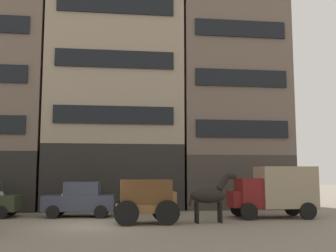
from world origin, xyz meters
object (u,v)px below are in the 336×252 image
object	(u,v)px
delivery_truck_far	(274,190)
sedan_parked_curb	(80,199)
cargo_wagon	(147,198)
draft_horse	(210,195)

from	to	relation	value
delivery_truck_far	sedan_parked_curb	xyz separation A→B (m)	(-10.01, 1.77, -0.51)
sedan_parked_curb	cargo_wagon	bearing A→B (deg)	-46.28
cargo_wagon	delivery_truck_far	xyz separation A→B (m)	(6.73, 1.66, 0.28)
cargo_wagon	sedan_parked_curb	xyz separation A→B (m)	(-3.27, 3.42, -0.23)
draft_horse	sedan_parked_curb	xyz separation A→B (m)	(-6.22, 3.42, -0.36)
delivery_truck_far	cargo_wagon	bearing A→B (deg)	-166.16
sedan_parked_curb	delivery_truck_far	bearing A→B (deg)	-10.01
cargo_wagon	sedan_parked_curb	world-z (taller)	cargo_wagon
delivery_truck_far	sedan_parked_curb	world-z (taller)	delivery_truck_far
cargo_wagon	delivery_truck_far	distance (m)	6.94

